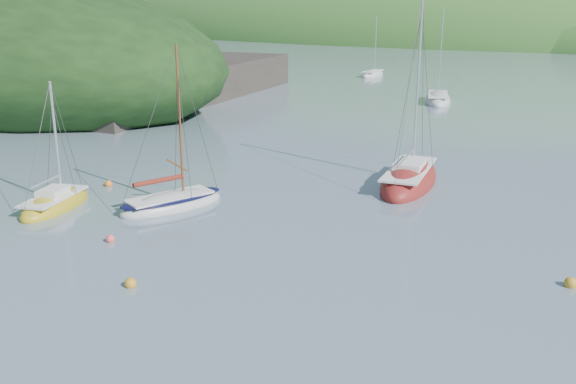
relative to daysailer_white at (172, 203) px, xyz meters
The scene contains 7 objects.
ground 9.14m from the daysailer_white, 56.86° to the right, with size 700.00×700.00×0.00m, color slate.
daysailer_white is the anchor object (origin of this frame).
sloop_red 13.26m from the daysailer_white, 51.13° to the left, with size 4.24×8.33×11.76m.
sailboat_yellow 5.81m from the daysailer_white, 146.48° to the right, with size 3.60×5.50×6.80m.
distant_sloop_a 39.60m from the daysailer_white, 91.35° to the left, with size 4.81×7.52×10.13m.
distant_sloop_c 58.67m from the daysailer_white, 106.09° to the left, with size 2.52×5.96×8.30m.
mooring_buoys 8.41m from the daysailer_white, 11.38° to the right, with size 25.01×10.52×0.47m.
Camera 1 is at (16.50, -14.72, 10.04)m, focal length 40.00 mm.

